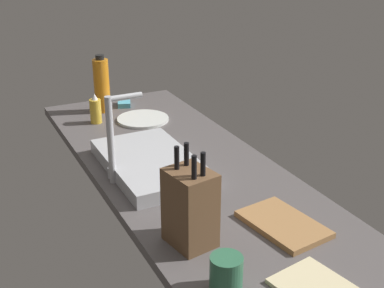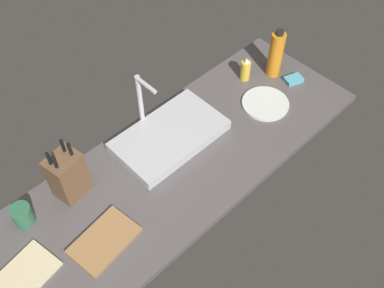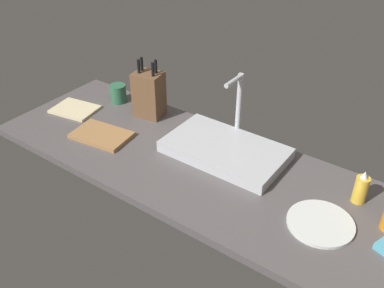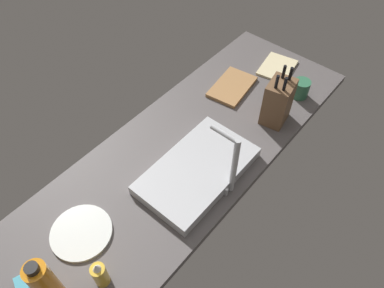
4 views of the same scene
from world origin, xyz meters
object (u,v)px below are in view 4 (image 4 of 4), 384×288
at_px(cutting_board, 232,87).
at_px(coffee_mug, 301,89).
at_px(soap_bottle, 100,274).
at_px(sink_basin, 197,171).
at_px(faucet, 232,162).
at_px(water_bottle, 46,284).
at_px(dish_sponge, 29,281).
at_px(dinner_plate, 81,232).
at_px(knife_block, 278,102).
at_px(dish_towel, 277,67).

relative_size(cutting_board, coffee_mug, 2.78).
xyz_separation_m(cutting_board, soap_bottle, (1.09, 0.24, 0.05)).
height_order(sink_basin, faucet, faucet).
relative_size(faucet, water_bottle, 1.15).
relative_size(water_bottle, dish_sponge, 3.00).
bearing_deg(dinner_plate, faucet, 149.85).
bearing_deg(faucet, knife_block, -171.80).
distance_m(knife_block, dish_towel, 0.40).
xyz_separation_m(sink_basin, dish_sponge, (0.72, -0.15, -0.01)).
bearing_deg(coffee_mug, dinner_plate, -11.76).
xyz_separation_m(knife_block, dish_sponge, (1.20, -0.23, -0.10)).
distance_m(sink_basin, soap_bottle, 0.56).
relative_size(soap_bottle, dish_towel, 0.64).
bearing_deg(soap_bottle, water_bottle, -28.96).
bearing_deg(dish_towel, knife_block, 29.22).
bearing_deg(dish_sponge, dinner_plate, -178.20).
bearing_deg(dish_towel, cutting_board, -18.39).
relative_size(dinner_plate, dish_sponge, 2.59).
bearing_deg(soap_bottle, faucet, 169.82).
height_order(cutting_board, coffee_mug, coffee_mug).
height_order(knife_block, coffee_mug, knife_block).
relative_size(faucet, soap_bottle, 2.29).
distance_m(cutting_board, coffee_mug, 0.34).
distance_m(faucet, knife_block, 0.46).
bearing_deg(soap_bottle, dish_towel, -173.88).
bearing_deg(faucet, water_bottle, -14.03).
bearing_deg(sink_basin, water_bottle, -3.24).
height_order(knife_block, dish_sponge, knife_block).
bearing_deg(dish_sponge, cutting_board, -177.60).
distance_m(faucet, dish_towel, 0.84).
distance_m(dinner_plate, dish_towel, 1.31).
xyz_separation_m(water_bottle, dinner_plate, (-0.20, -0.12, -0.12)).
height_order(soap_bottle, dinner_plate, soap_bottle).
bearing_deg(knife_block, sink_basin, -19.01).
distance_m(cutting_board, water_bottle, 1.24).
height_order(faucet, knife_block, faucet).
height_order(cutting_board, dinner_plate, cutting_board).
bearing_deg(dish_sponge, water_bottle, 104.55).
distance_m(soap_bottle, dish_sponge, 0.26).
distance_m(cutting_board, dish_towel, 0.30).
bearing_deg(dinner_plate, sink_basin, 161.78).
xyz_separation_m(knife_block, soap_bottle, (1.04, -0.04, -0.05)).
bearing_deg(knife_block, faucet, -1.83).
bearing_deg(sink_basin, dinner_plate, -18.22).
bearing_deg(knife_block, water_bottle, -15.65).
relative_size(sink_basin, coffee_mug, 5.45).
bearing_deg(dish_sponge, soap_bottle, 131.08).
height_order(faucet, cutting_board, faucet).
bearing_deg(cutting_board, dish_towel, 161.61).
relative_size(sink_basin, cutting_board, 1.96).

